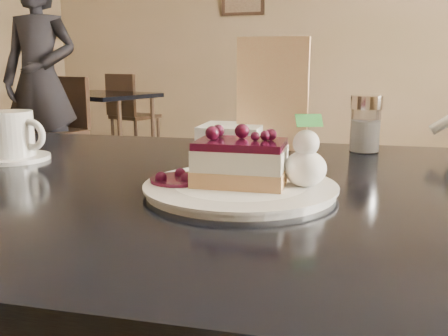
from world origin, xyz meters
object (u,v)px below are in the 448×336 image
(main_table, at_px, (247,235))
(dessert_plate, at_px, (240,188))
(bg_table_far_left, at_px, (102,161))
(patron, at_px, (40,81))
(cheesecake_slice, at_px, (240,163))
(coffee_set, at_px, (12,138))

(main_table, relative_size, dessert_plate, 5.04)
(bg_table_far_left, bearing_deg, dessert_plate, -38.95)
(main_table, xyz_separation_m, patron, (-2.48, 2.55, 0.12))
(main_table, bearing_deg, cheesecake_slice, -90.00)
(dessert_plate, relative_size, bg_table_far_left, 0.16)
(main_table, height_order, cheesecake_slice, cheesecake_slice)
(patron, bearing_deg, cheesecake_slice, -56.78)
(cheesecake_slice, bearing_deg, main_table, 90.00)
(main_table, bearing_deg, bg_table_far_left, 120.62)
(cheesecake_slice, xyz_separation_m, patron, (-2.48, 2.60, -0.01))
(cheesecake_slice, distance_m, patron, 3.60)
(coffee_set, bearing_deg, main_table, -3.97)
(bg_table_far_left, bearing_deg, coffee_set, -44.13)
(dessert_plate, distance_m, cheesecake_slice, 0.04)
(bg_table_far_left, bearing_deg, main_table, -38.57)
(main_table, distance_m, patron, 3.56)
(coffee_set, bearing_deg, dessert_plate, -10.12)
(main_table, bearing_deg, dessert_plate, -90.00)
(cheesecake_slice, xyz_separation_m, coffee_set, (-0.48, 0.09, -0.00))
(cheesecake_slice, bearing_deg, coffee_set, 163.85)
(patron, bearing_deg, coffee_set, -61.94)
(coffee_set, height_order, bg_table_far_left, coffee_set)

